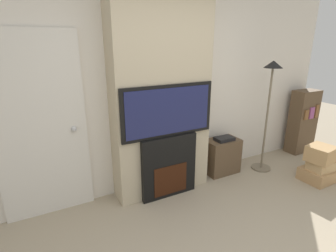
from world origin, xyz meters
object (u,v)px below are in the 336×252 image
at_px(box_stack, 319,165).
at_px(bookshelf, 303,122).
at_px(television, 168,111).
at_px(floor_lamp, 270,95).
at_px(media_stand, 222,155).
at_px(fireplace, 168,166).

bearing_deg(box_stack, bookshelf, 49.46).
xyz_separation_m(television, floor_lamp, (1.62, -0.05, 0.04)).
distance_m(floor_lamp, media_stand, 1.11).
relative_size(fireplace, bookshelf, 0.73).
distance_m(fireplace, bookshelf, 2.76).
bearing_deg(floor_lamp, bookshelf, 9.27).
bearing_deg(fireplace, floor_lamp, -1.77).
bearing_deg(floor_lamp, fireplace, 178.23).
bearing_deg(box_stack, television, 161.14).
bearing_deg(floor_lamp, media_stand, 161.49).
xyz_separation_m(television, bookshelf, (2.75, 0.14, -0.56)).
relative_size(floor_lamp, media_stand, 2.87).
height_order(television, media_stand, television).
bearing_deg(fireplace, bookshelf, 2.78).
distance_m(box_stack, media_stand, 1.35).
distance_m(box_stack, bookshelf, 1.14).
xyz_separation_m(fireplace, floor_lamp, (1.62, -0.05, 0.76)).
bearing_deg(media_stand, box_stack, -39.49).
relative_size(box_stack, media_stand, 0.93).
relative_size(fireplace, floor_lamp, 0.49).
bearing_deg(television, bookshelf, 2.82).
bearing_deg(bookshelf, box_stack, -130.54).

